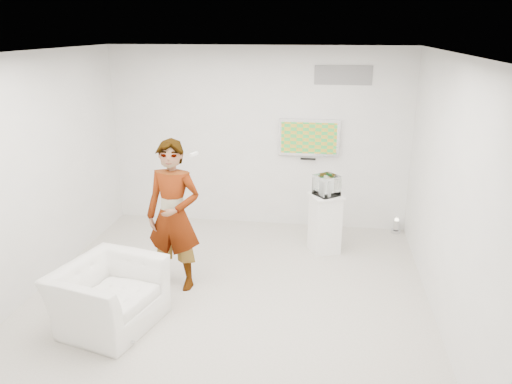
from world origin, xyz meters
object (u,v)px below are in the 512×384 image
Objects in this scene: armchair at (109,296)px; pedestal at (325,223)px; floor_uplight at (396,226)px; tv at (309,138)px; person at (174,216)px.

pedestal reaches higher than armchair.
pedestal is at bearing -143.25° from floor_uplight.
tv is at bearing 176.13° from floor_uplight.
person is 1.27m from armchair.
person reaches higher than tv.
pedestal is 3.62× the size of floor_uplight.
tv reaches higher than floor_uplight.
armchair is 3.37m from pedestal.
pedestal is (0.32, -0.98, -1.10)m from tv.
armchair is 4.51× the size of floor_uplight.
tv is 2.89m from person.
floor_uplight is at bearing -3.87° from tv.
armchair is at bearing -121.93° from tv.
person reaches higher than floor_uplight.
pedestal is at bearing 42.11° from person.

